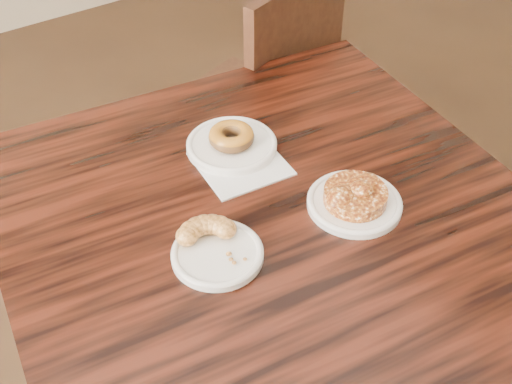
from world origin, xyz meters
TOP-DOWN VIEW (x-y plane):
  - cafe_table at (0.01, 0.07)m, footprint 1.02×1.02m
  - chair_far at (0.37, 0.72)m, footprint 0.55×0.55m
  - napkin at (0.04, 0.21)m, footprint 0.17×0.17m
  - plate_donut at (0.05, 0.26)m, footprint 0.18×0.18m
  - plate_cruller at (-0.13, 0.03)m, footprint 0.15×0.15m
  - plate_fritter at (0.14, 0.00)m, footprint 0.17×0.17m
  - glazed_donut at (0.05, 0.26)m, footprint 0.09×0.09m
  - apple_fritter at (0.14, 0.00)m, footprint 0.16×0.16m
  - cruller_fragment at (-0.13, 0.03)m, footprint 0.12×0.12m

SIDE VIEW (x-z plane):
  - cafe_table at x=0.01m, z-range 0.00..0.75m
  - chair_far at x=0.37m, z-range 0.00..0.90m
  - napkin at x=0.04m, z-range 0.75..0.75m
  - plate_cruller at x=-0.13m, z-range 0.75..0.76m
  - plate_fritter at x=0.14m, z-range 0.75..0.76m
  - plate_donut at x=0.05m, z-range 0.75..0.77m
  - cruller_fragment at x=-0.13m, z-range 0.76..0.80m
  - apple_fritter at x=0.14m, z-range 0.76..0.80m
  - glazed_donut at x=0.05m, z-range 0.77..0.80m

